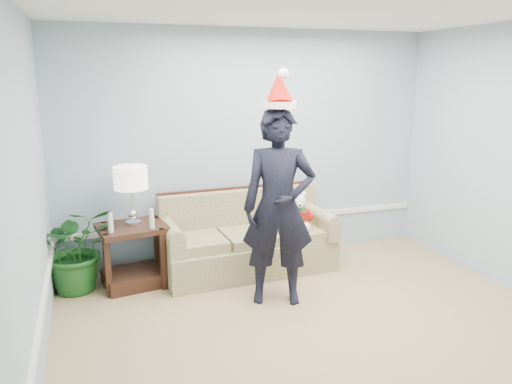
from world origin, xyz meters
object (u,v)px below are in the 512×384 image
object	(u,v)px
table_lamp	(131,180)
man	(279,208)
sofa	(246,242)
houseplant	(77,248)
side_table	(134,262)
teddy_bear	(298,215)

from	to	relation	value
table_lamp	man	bearing A→B (deg)	-34.34
sofa	table_lamp	xyz separation A→B (m)	(-1.24, -0.01, 0.81)
table_lamp	houseplant	world-z (taller)	table_lamp
table_lamp	houseplant	xyz separation A→B (m)	(-0.58, 0.01, -0.67)
side_table	teddy_bear	bearing A→B (deg)	-3.79
table_lamp	man	distance (m)	1.57
houseplant	man	xyz separation A→B (m)	(1.86, -0.89, 0.50)
houseplant	table_lamp	bearing A→B (deg)	-1.36
sofa	teddy_bear	bearing A→B (deg)	-19.83
table_lamp	man	xyz separation A→B (m)	(1.28, -0.88, -0.18)
man	sofa	bearing A→B (deg)	112.00
houseplant	teddy_bear	world-z (taller)	teddy_bear
sofa	houseplant	bearing A→B (deg)	177.18
side_table	sofa	bearing A→B (deg)	2.36
sofa	table_lamp	distance (m)	1.48
table_lamp	side_table	bearing A→B (deg)	-113.13
side_table	houseplant	xyz separation A→B (m)	(-0.56, 0.06, 0.19)
side_table	teddy_bear	size ratio (longest dim) A/B	1.71
side_table	houseplant	distance (m)	0.59
table_lamp	teddy_bear	xyz separation A→B (m)	(1.80, -0.16, -0.50)
table_lamp	man	world-z (taller)	man
sofa	side_table	world-z (taller)	sofa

